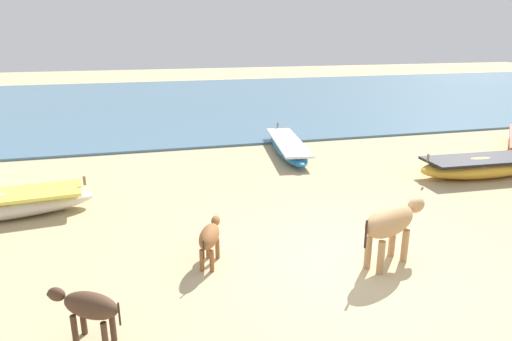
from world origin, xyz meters
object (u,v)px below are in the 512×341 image
(fishing_boat_4, at_px, (288,146))
(calf_far_brown, at_px, (210,237))
(calf_near_dark, at_px, (88,307))
(fishing_boat_2, at_px, (479,167))
(cow_adult_tan, at_px, (391,222))

(fishing_boat_4, xyz_separation_m, calf_far_brown, (-3.48, -6.32, 0.26))
(calf_far_brown, bearing_deg, calf_near_dark, 153.47)
(fishing_boat_2, relative_size, fishing_boat_4, 0.80)
(fishing_boat_4, xyz_separation_m, cow_adult_tan, (-0.59, -7.06, 0.52))
(fishing_boat_4, bearing_deg, fishing_boat_2, -122.75)
(calf_far_brown, bearing_deg, cow_adult_tan, -82.66)
(fishing_boat_4, height_order, calf_near_dark, calf_near_dark)
(fishing_boat_2, distance_m, calf_near_dark, 10.36)
(fishing_boat_4, distance_m, calf_near_dark, 9.47)
(fishing_boat_4, relative_size, calf_near_dark, 4.39)
(cow_adult_tan, relative_size, calf_far_brown, 1.51)
(cow_adult_tan, xyz_separation_m, calf_near_dark, (-4.65, -0.82, -0.25))
(fishing_boat_2, height_order, calf_near_dark, fishing_boat_2)
(fishing_boat_4, height_order, cow_adult_tan, cow_adult_tan)
(fishing_boat_2, distance_m, fishing_boat_4, 5.47)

